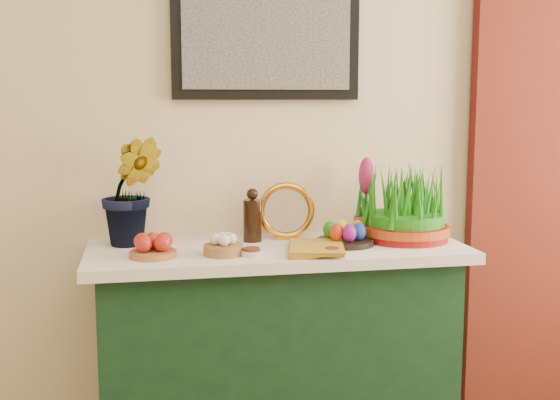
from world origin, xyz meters
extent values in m
cube|color=beige|center=(0.00, 2.25, 1.35)|extent=(4.00, 0.04, 2.70)
cube|color=black|center=(-0.06, 2.23, 1.70)|extent=(0.74, 0.03, 0.54)
cube|color=#A5A5A5|center=(-0.06, 2.21, 1.70)|extent=(0.66, 0.01, 0.46)
cube|color=#153B1D|center=(-0.06, 2.00, 0.42)|extent=(1.30, 0.45, 0.85)
cube|color=white|center=(-0.06, 2.00, 0.87)|extent=(1.40, 0.55, 0.04)
imported|color=#1D6D1A|center=(-0.59, 2.12, 1.16)|extent=(0.28, 0.24, 0.54)
cylinder|color=#A95E34|center=(-0.52, 1.90, 0.90)|extent=(0.18, 0.18, 0.02)
cylinder|color=#AD7546|center=(-0.28, 1.89, 0.91)|extent=(0.14, 0.14, 0.04)
cylinder|color=black|center=(-0.14, 2.11, 0.97)|extent=(0.07, 0.07, 0.16)
sphere|color=black|center=(-0.14, 2.11, 1.07)|extent=(0.04, 0.04, 0.04)
cube|color=gold|center=(0.00, 2.12, 0.90)|extent=(0.09, 0.05, 0.01)
torus|color=gold|center=(0.00, 2.13, 1.00)|extent=(0.23, 0.07, 0.22)
cylinder|color=silver|center=(0.00, 2.13, 1.00)|extent=(0.17, 0.04, 0.17)
imported|color=#C18E24|center=(-0.04, 1.90, 0.91)|extent=(0.23, 0.29, 0.04)
cylinder|color=silver|center=(-0.18, 1.85, 0.90)|extent=(0.07, 0.07, 0.02)
cylinder|color=#592D14|center=(-0.18, 1.85, 0.91)|extent=(0.06, 0.06, 0.01)
cylinder|color=silver|center=(0.10, 1.81, 0.90)|extent=(0.06, 0.06, 0.02)
cylinder|color=#592D14|center=(0.10, 1.81, 0.91)|extent=(0.05, 0.05, 0.01)
cylinder|color=black|center=(0.19, 1.97, 0.90)|extent=(0.26, 0.26, 0.02)
ellipsoid|color=red|center=(0.15, 1.94, 0.95)|extent=(0.05, 0.05, 0.07)
ellipsoid|color=#183BAA|center=(0.24, 1.94, 0.95)|extent=(0.05, 0.05, 0.07)
ellipsoid|color=yellow|center=(0.19, 2.02, 0.95)|extent=(0.05, 0.05, 0.07)
ellipsoid|color=#1E8418|center=(0.14, 2.00, 0.95)|extent=(0.05, 0.05, 0.07)
ellipsoid|color=orange|center=(0.25, 2.00, 0.95)|extent=(0.05, 0.05, 0.07)
ellipsoid|color=#8B198A|center=(0.19, 1.92, 0.95)|extent=(0.05, 0.05, 0.07)
cylinder|color=#984E2E|center=(0.32, 2.13, 0.93)|extent=(0.10, 0.10, 0.08)
ellipsoid|color=#CF2978|center=(0.32, 2.13, 1.13)|extent=(0.06, 0.06, 0.15)
cylinder|color=maroon|center=(0.45, 2.02, 0.92)|extent=(0.33, 0.33, 0.06)
cylinder|color=#A21110|center=(0.45, 2.02, 0.93)|extent=(0.34, 0.34, 0.03)
camera|label=1|loc=(-0.54, -0.52, 1.43)|focal=45.00mm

